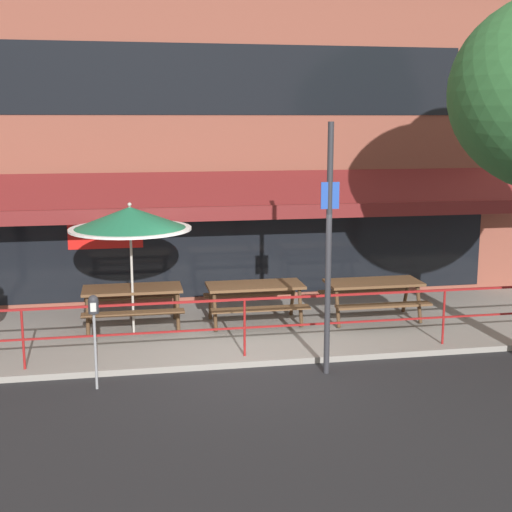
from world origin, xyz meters
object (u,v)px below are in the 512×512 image
at_px(picnic_table_right, 373,289).
at_px(picnic_table_centre, 255,292).
at_px(parking_meter_near, 94,313).
at_px(patio_umbrella_left, 130,219).
at_px(picnic_table_left, 133,296).
at_px(street_sign_pole, 329,248).

bearing_deg(picnic_table_right, picnic_table_centre, 175.63).
bearing_deg(parking_meter_near, picnic_table_right, 25.34).
bearing_deg(picnic_table_right, patio_umbrella_left, -179.22).
bearing_deg(patio_umbrella_left, picnic_table_left, 90.00).
distance_m(patio_umbrella_left, street_sign_pole, 3.74).
relative_size(picnic_table_left, parking_meter_near, 1.27).
distance_m(picnic_table_centre, parking_meter_near, 3.87).
xyz_separation_m(parking_meter_near, street_sign_pole, (3.50, 0.03, 0.84)).
bearing_deg(patio_umbrella_left, street_sign_pole, -38.46).
relative_size(picnic_table_right, street_sign_pole, 0.47).
bearing_deg(street_sign_pole, picnic_table_centre, 104.49).
height_order(picnic_table_centre, street_sign_pole, street_sign_pole).
xyz_separation_m(picnic_table_right, street_sign_pole, (-1.60, -2.39, 1.28)).
xyz_separation_m(picnic_table_right, parking_meter_near, (-5.11, -2.42, 0.44)).
bearing_deg(picnic_table_centre, street_sign_pole, -75.51).
xyz_separation_m(picnic_table_centre, patio_umbrella_left, (-2.27, -0.24, 1.47)).
height_order(patio_umbrella_left, parking_meter_near, patio_umbrella_left).
xyz_separation_m(picnic_table_right, patio_umbrella_left, (-4.53, -0.06, 1.47)).
xyz_separation_m(picnic_table_left, picnic_table_right, (4.53, -0.30, 0.00)).
distance_m(picnic_table_centre, picnic_table_right, 2.27).
height_order(picnic_table_centre, parking_meter_near, parking_meter_near).
distance_m(picnic_table_left, picnic_table_right, 4.54).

